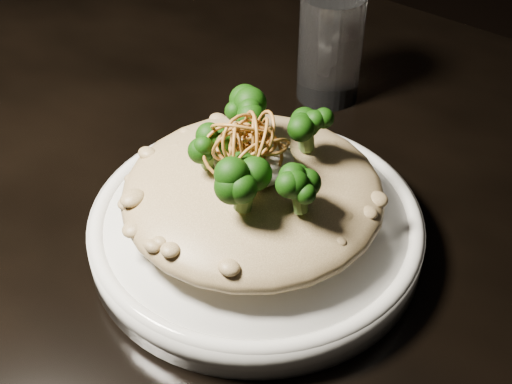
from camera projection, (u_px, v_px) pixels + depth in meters
table at (244, 244)px, 0.71m from camera, size 1.10×0.80×0.75m
plate at (256, 229)px, 0.59m from camera, size 0.27×0.27×0.03m
risotto at (253, 193)px, 0.56m from camera, size 0.21×0.21×0.05m
broccoli at (265, 149)px, 0.53m from camera, size 0.12×0.12×0.04m
cheese at (254, 161)px, 0.54m from camera, size 0.06×0.06×0.02m
shallots at (246, 139)px, 0.52m from camera, size 0.05×0.05×0.03m
drinking_glass at (330, 47)px, 0.72m from camera, size 0.08×0.08×0.11m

